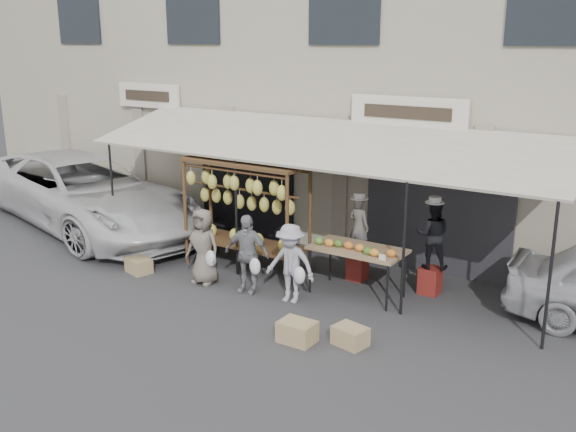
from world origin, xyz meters
name	(u,v)px	position (x,y,z in m)	size (l,w,h in m)	color
ground_plane	(242,304)	(0.00, 0.00, 0.00)	(90.00, 90.00, 0.00)	#2D2D30
shophouse	(402,76)	(0.00, 6.50, 3.65)	(24.00, 6.15, 7.30)	#A29A87
awning	(312,143)	(0.01, 2.28, 2.57)	(10.00, 2.35, 2.92)	beige
banana_rack	(244,194)	(-1.03, 1.43, 1.57)	(2.60, 0.90, 2.24)	#3E2B16
produce_table	(356,250)	(1.47, 1.45, 0.88)	(1.70, 0.90, 1.04)	#9B7D5F
vendor_left	(359,227)	(1.12, 2.20, 1.07)	(0.43, 0.28, 1.18)	#5D5956
vendor_right	(433,235)	(2.56, 2.31, 1.13)	(0.61, 0.47, 1.25)	black
customer_left	(203,247)	(-1.24, 0.43, 0.73)	(0.71, 0.46, 1.46)	#6A6057
customer_mid	(247,254)	(-0.29, 0.53, 0.74)	(0.86, 0.36, 1.47)	gray
customer_right	(290,263)	(0.63, 0.59, 0.71)	(0.92, 0.53, 1.42)	#9B9AA6
stool_left	(357,268)	(1.12, 2.20, 0.24)	(0.34, 0.34, 0.47)	maroon
stool_right	(430,280)	(2.56, 2.31, 0.25)	(0.36, 0.36, 0.50)	maroon
crate_near_a	(297,332)	(1.59, -0.68, 0.16)	(0.55, 0.42, 0.33)	tan
crate_near_b	(350,336)	(2.32, -0.33, 0.15)	(0.49, 0.37, 0.30)	tan
crate_far	(139,265)	(-2.71, 0.14, 0.15)	(0.50, 0.38, 0.30)	tan
van	(79,174)	(-6.59, 1.94, 1.26)	(2.78, 6.04, 2.52)	silver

